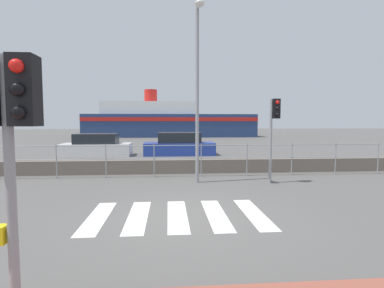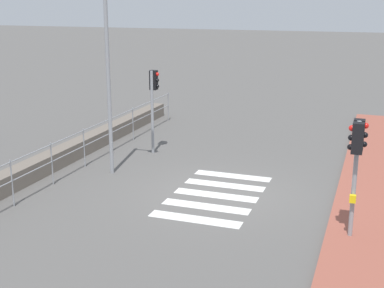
# 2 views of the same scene
# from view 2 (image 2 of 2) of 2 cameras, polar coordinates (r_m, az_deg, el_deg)

# --- Properties ---
(ground_plane) EXTENTS (160.00, 160.00, 0.00)m
(ground_plane) POSITION_cam_2_polar(r_m,az_deg,el_deg) (15.29, 2.75, -5.27)
(ground_plane) COLOR #565451
(sidewalk_brick) EXTENTS (24.00, 1.80, 0.12)m
(sidewalk_brick) POSITION_cam_2_polar(r_m,az_deg,el_deg) (14.71, 18.32, -6.66)
(sidewalk_brick) COLOR #934C3D
(sidewalk_brick) RESTS_ON ground_plane
(crosswalk) EXTENTS (4.05, 2.40, 0.01)m
(crosswalk) POSITION_cam_2_polar(r_m,az_deg,el_deg) (15.14, 2.56, -5.47)
(crosswalk) COLOR silver
(crosswalk) RESTS_ON ground_plane
(seawall) EXTENTS (18.37, 0.55, 0.57)m
(seawall) POSITION_cam_2_polar(r_m,az_deg,el_deg) (17.61, -15.34, -2.04)
(seawall) COLOR #6B6056
(seawall) RESTS_ON ground_plane
(harbor_fence) EXTENTS (16.57, 0.04, 1.29)m
(harbor_fence) POSITION_cam_2_polar(r_m,az_deg,el_deg) (16.98, -13.04, -0.56)
(harbor_fence) COLOR gray
(harbor_fence) RESTS_ON ground_plane
(traffic_light_near) EXTENTS (0.58, 0.41, 2.80)m
(traffic_light_near) POSITION_cam_2_polar(r_m,az_deg,el_deg) (12.23, 17.20, -0.45)
(traffic_light_near) COLOR gray
(traffic_light_near) RESTS_ON ground_plane
(traffic_light_far) EXTENTS (0.34, 0.32, 2.94)m
(traffic_light_far) POSITION_cam_2_polar(r_m,az_deg,el_deg) (18.86, -4.14, 5.46)
(traffic_light_far) COLOR gray
(traffic_light_far) RESTS_ON ground_plane
(streetlamp) EXTENTS (0.32, 0.98, 6.10)m
(streetlamp) POSITION_cam_2_polar(r_m,az_deg,el_deg) (16.35, -8.50, 9.49)
(streetlamp) COLOR gray
(streetlamp) RESTS_ON ground_plane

